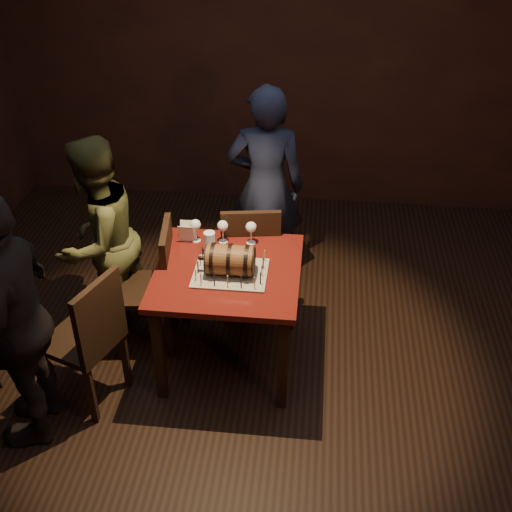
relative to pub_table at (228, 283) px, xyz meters
name	(u,v)px	position (x,y,z in m)	size (l,w,h in m)	color
room_shell	(252,192)	(0.17, -0.18, 0.76)	(5.04, 5.04, 2.80)	black
pub_table	(228,283)	(0.00, 0.00, 0.00)	(0.90, 0.90, 0.75)	#430D0B
cake_board	(230,273)	(0.02, -0.05, 0.12)	(0.45, 0.35, 0.01)	gray
barrel_cake	(230,260)	(0.02, -0.05, 0.21)	(0.35, 0.20, 0.20)	brown
birthday_candles	(230,267)	(0.02, -0.05, 0.16)	(0.40, 0.30, 0.09)	#EAD38B
wine_glass_left	(195,226)	(-0.25, 0.30, 0.23)	(0.07, 0.07, 0.16)	silver
wine_glass_mid	(223,227)	(-0.07, 0.31, 0.23)	(0.07, 0.07, 0.16)	silver
wine_glass_right	(251,228)	(0.11, 0.31, 0.23)	(0.07, 0.07, 0.16)	silver
pint_of_ale	(210,243)	(-0.14, 0.17, 0.18)	(0.07, 0.07, 0.15)	silver
menu_card	(187,232)	(-0.31, 0.30, 0.17)	(0.10, 0.05, 0.13)	white
chair_back	(250,255)	(0.08, 0.51, -0.12)	(0.46, 0.46, 0.93)	black
chair_left_rear	(155,281)	(-0.52, 0.13, -0.12)	(0.45, 0.45, 0.93)	black
chair_left_front	(90,335)	(-0.77, -0.44, -0.12)	(0.51, 0.51, 0.93)	black
person_back	(266,188)	(0.14, 1.02, 0.15)	(0.58, 0.38, 1.58)	#1A1F35
person_left_rear	(98,241)	(-0.92, 0.26, 0.09)	(0.71, 0.55, 1.46)	#424321
person_left_front	(16,321)	(-1.06, -0.69, 0.16)	(0.94, 0.39, 1.61)	black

